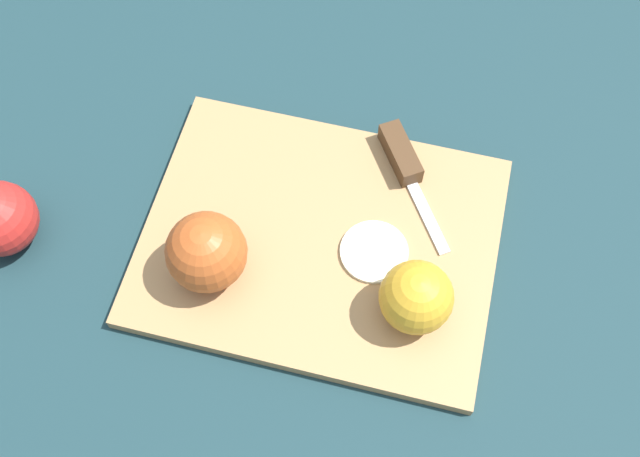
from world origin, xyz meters
TOP-DOWN VIEW (x-y plane):
  - ground_plane at (0.00, 0.00)m, footprint 4.00×4.00m
  - cutting_board at (0.00, 0.00)m, footprint 0.39×0.33m
  - apple_half_left at (-0.08, -0.07)m, footprint 0.08×0.08m
  - apple_half_right at (0.11, -0.03)m, footprint 0.07×0.07m
  - knife at (0.04, 0.11)m, footprint 0.12×0.12m
  - apple_slice at (0.06, 0.01)m, footprint 0.07×0.07m

SIDE VIEW (x-z plane):
  - ground_plane at x=0.00m, z-range 0.00..0.00m
  - cutting_board at x=0.00m, z-range 0.00..0.01m
  - apple_slice at x=0.06m, z-range 0.01..0.02m
  - knife at x=0.04m, z-range 0.01..0.04m
  - apple_half_right at x=0.11m, z-range 0.01..0.08m
  - apple_half_left at x=-0.08m, z-range 0.01..0.09m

